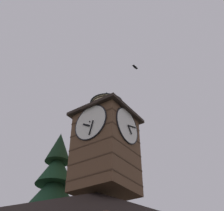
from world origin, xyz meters
TOP-DOWN VIEW (x-y plane):
  - clock_tower at (1.10, -1.67)m, footprint 4.52×4.52m
  - flying_bird_high at (0.26, 0.83)m, footprint 0.65×0.28m

SIDE VIEW (x-z plane):
  - clock_tower at x=1.10m, z-range 7.65..16.51m
  - flying_bird_high at x=0.26m, z-range 19.24..19.39m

